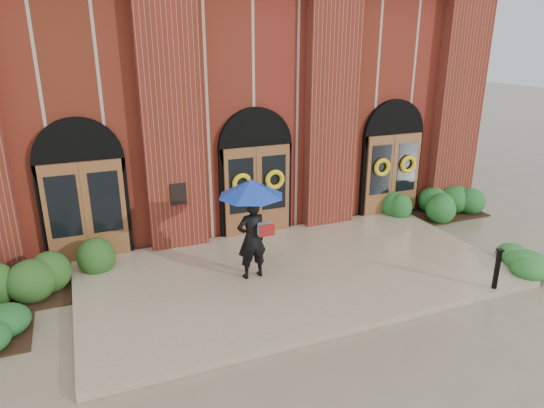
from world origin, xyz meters
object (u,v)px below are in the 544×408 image
metal_post (497,268)px  hedge_wall_right (434,204)px  man_with_umbrella (251,210)px  hedge_wall_left (16,279)px

metal_post → hedge_wall_right: (2.09, 4.55, -0.25)m
man_with_umbrella → hedge_wall_left: (-5.04, 1.30, -1.37)m
man_with_umbrella → hedge_wall_right: bearing=-167.6°
man_with_umbrella → hedge_wall_left: 5.38m
man_with_umbrella → metal_post: (4.80, -2.57, -1.16)m
hedge_wall_left → hedge_wall_right: bearing=3.3°
metal_post → hedge_wall_left: (-9.84, 3.87, -0.21)m
metal_post → hedge_wall_left: bearing=158.5°
hedge_wall_left → hedge_wall_right: size_ratio=1.10×
hedge_wall_left → man_with_umbrella: bearing=-14.5°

